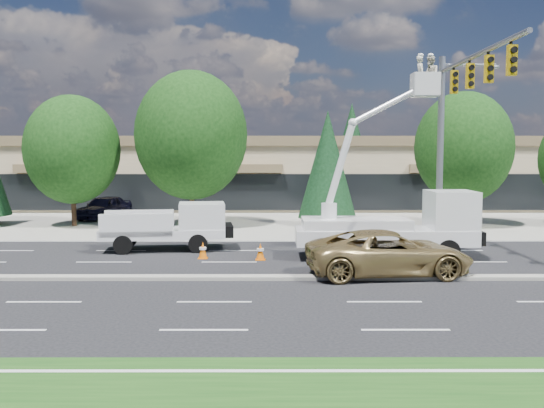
{
  "coord_description": "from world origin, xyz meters",
  "views": [
    {
      "loc": [
        1.66,
        -20.64,
        4.42
      ],
      "look_at": [
        1.71,
        2.46,
        2.4
      ],
      "focal_mm": 40.0,
      "sensor_mm": 36.0,
      "label": 1
    }
  ],
  "objects_px": {
    "signal_mast": "(455,115)",
    "bucket_truck": "(399,216)",
    "minivan": "(389,253)",
    "utility_pickup": "(172,231)"
  },
  "relations": [
    {
      "from": "signal_mast",
      "to": "bucket_truck",
      "type": "xyz_separation_m",
      "value": [
        -3.07,
        -2.84,
        -4.29
      ]
    },
    {
      "from": "signal_mast",
      "to": "minivan",
      "type": "bearing_deg",
      "value": -122.95
    },
    {
      "from": "utility_pickup",
      "to": "minivan",
      "type": "relative_size",
      "value": 0.97
    },
    {
      "from": "bucket_truck",
      "to": "minivan",
      "type": "relative_size",
      "value": 1.43
    },
    {
      "from": "utility_pickup",
      "to": "bucket_truck",
      "type": "distance_m",
      "value": 9.97
    },
    {
      "from": "bucket_truck",
      "to": "signal_mast",
      "type": "bearing_deg",
      "value": 42.8
    },
    {
      "from": "utility_pickup",
      "to": "minivan",
      "type": "bearing_deg",
      "value": -40.31
    },
    {
      "from": "signal_mast",
      "to": "minivan",
      "type": "distance_m",
      "value": 9.3
    },
    {
      "from": "utility_pickup",
      "to": "minivan",
      "type": "xyz_separation_m",
      "value": [
        8.61,
        -5.65,
        -0.05
      ]
    },
    {
      "from": "bucket_truck",
      "to": "minivan",
      "type": "height_order",
      "value": "bucket_truck"
    }
  ]
}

